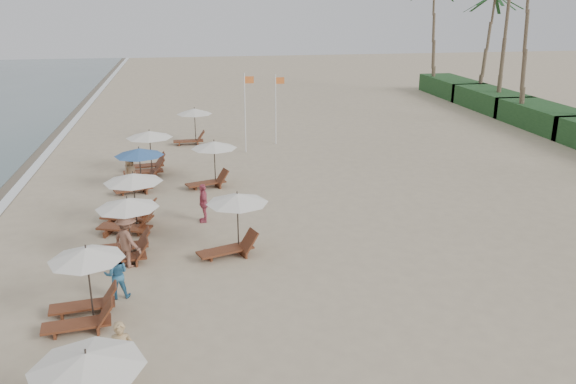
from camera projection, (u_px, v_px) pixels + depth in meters
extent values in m
plane|color=tan|center=(296.00, 309.00, 17.49)|extent=(160.00, 160.00, 0.00)
cube|color=#193D1C|center=(544.00, 117.00, 41.44)|extent=(3.20, 8.00, 1.60)
cube|color=#193D1C|center=(491.00, 100.00, 48.45)|extent=(3.20, 8.00, 1.60)
cube|color=#193D1C|center=(451.00, 87.00, 55.46)|extent=(3.20, 8.00, 1.60)
cylinder|color=brown|center=(531.00, 51.00, 41.00)|extent=(0.36, 0.36, 10.60)
cylinder|color=brown|center=(505.00, 40.00, 45.89)|extent=(0.36, 0.36, 11.40)
cylinder|color=brown|center=(482.00, 50.00, 51.27)|extent=(0.36, 0.36, 9.00)
cylinder|color=brown|center=(438.00, 41.00, 55.71)|extent=(0.36, 0.36, 9.80)
cone|color=silver|center=(86.00, 361.00, 11.62)|extent=(2.35, 2.35, 0.35)
cylinder|color=black|center=(90.00, 286.00, 16.46)|extent=(0.05, 0.05, 2.22)
cone|color=silver|center=(86.00, 254.00, 16.14)|extent=(2.10, 2.10, 0.35)
cylinder|color=black|center=(130.00, 230.00, 20.57)|extent=(0.05, 0.05, 2.17)
cone|color=silver|center=(127.00, 203.00, 20.26)|extent=(2.20, 2.20, 0.35)
cylinder|color=black|center=(135.00, 202.00, 23.29)|extent=(0.05, 0.05, 2.22)
cone|color=silver|center=(133.00, 178.00, 22.97)|extent=(2.32, 2.32, 0.35)
cylinder|color=black|center=(140.00, 170.00, 27.98)|extent=(0.05, 0.05, 1.99)
cone|color=#325B96|center=(139.00, 152.00, 27.70)|extent=(2.33, 2.33, 0.35)
cylinder|color=black|center=(151.00, 153.00, 30.69)|extent=(0.05, 0.05, 2.19)
cone|color=silver|center=(149.00, 134.00, 30.38)|extent=(2.41, 2.41, 0.35)
cylinder|color=black|center=(238.00, 224.00, 21.11)|extent=(0.05, 0.05, 2.15)
cone|color=silver|center=(237.00, 198.00, 20.81)|extent=(2.24, 2.24, 0.35)
cylinder|color=black|center=(215.00, 164.00, 28.70)|extent=(0.05, 0.05, 2.15)
cone|color=silver|center=(214.00, 145.00, 28.39)|extent=(2.24, 2.24, 0.35)
cylinder|color=black|center=(195.00, 126.00, 37.11)|extent=(0.05, 0.05, 2.15)
cone|color=silver|center=(194.00, 111.00, 36.80)|extent=(2.24, 2.24, 0.35)
imported|color=tan|center=(122.00, 353.00, 13.89)|extent=(0.61, 0.42, 1.62)
imported|color=teal|center=(117.00, 274.00, 17.93)|extent=(0.77, 0.61, 1.54)
imported|color=brown|center=(127.00, 241.00, 19.97)|extent=(1.36, 1.37, 1.90)
imported|color=#BA4A5F|center=(203.00, 203.00, 24.06)|extent=(0.44, 0.97, 1.63)
imported|color=#9F7B56|center=(130.00, 172.00, 28.56)|extent=(0.83, 0.87, 1.50)
cylinder|color=silver|center=(245.00, 113.00, 34.47)|extent=(0.08, 0.08, 4.70)
cube|color=orange|center=(249.00, 80.00, 33.91)|extent=(0.55, 0.02, 0.40)
cylinder|color=silver|center=(276.00, 110.00, 36.51)|extent=(0.08, 0.08, 4.38)
cube|color=orange|center=(280.00, 81.00, 35.99)|extent=(0.55, 0.02, 0.40)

